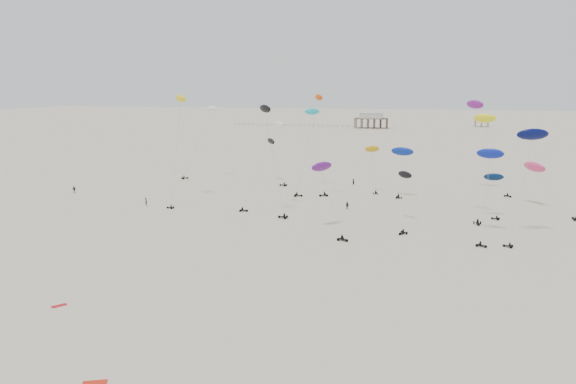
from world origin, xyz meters
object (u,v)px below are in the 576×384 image
(pavilion_main, at_px, (371,122))
(rig_4, at_px, (489,167))
(spectator_0, at_px, (146,206))
(rig_0, at_px, (488,192))
(pavilion_small, at_px, (482,121))
(rig_9, at_px, (270,140))

(pavilion_main, distance_m, rig_4, 261.78)
(rig_4, xyz_separation_m, spectator_0, (-72.68, 7.37, -12.39))
(pavilion_main, height_order, rig_0, rig_0)
(rig_0, height_order, rig_4, rig_4)
(pavilion_main, distance_m, spectator_0, 251.55)
(pavilion_small, relative_size, rig_9, 0.39)
(rig_4, xyz_separation_m, rig_9, (-42.90, 6.58, 3.29))
(rig_4, height_order, spectator_0, rig_4)
(pavilion_small, height_order, rig_4, rig_4)
(pavilion_main, distance_m, rig_9, 251.21)
(rig_0, height_order, spectator_0, rig_0)
(rig_0, relative_size, spectator_0, 5.72)
(pavilion_small, height_order, spectator_0, pavilion_small)
(pavilion_small, height_order, rig_0, rig_0)
(pavilion_main, relative_size, rig_9, 0.91)
(rig_0, bearing_deg, pavilion_main, -84.09)
(spectator_0, bearing_deg, pavilion_small, -53.37)
(rig_0, distance_m, spectator_0, 74.59)
(pavilion_small, distance_m, rig_0, 275.75)
(pavilion_main, distance_m, rig_0, 249.51)
(pavilion_main, xyz_separation_m, spectator_0, (-26.29, -250.14, -4.22))
(rig_4, relative_size, rig_9, 0.75)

